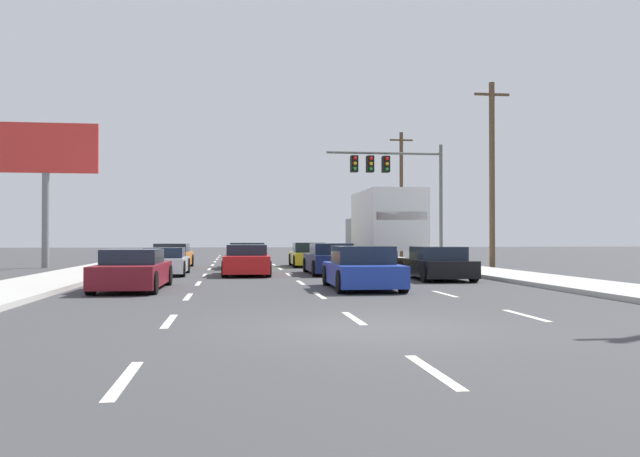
% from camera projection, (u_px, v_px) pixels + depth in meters
% --- Properties ---
extents(ground_plane, '(140.00, 140.00, 0.00)m').
position_uv_depth(ground_plane, '(275.00, 266.00, 35.98)').
color(ground_plane, '#3D3D3F').
extents(sidewalk_right, '(2.76, 80.00, 0.14)m').
position_uv_depth(sidewalk_right, '(454.00, 268.00, 32.10)').
color(sidewalk_right, '#B2AFA8').
rests_on(sidewalk_right, ground_plane).
extents(sidewalk_left, '(2.76, 80.00, 0.14)m').
position_uv_depth(sidewalk_left, '(98.00, 270.00, 29.94)').
color(sidewalk_left, '#B2AFA8').
rests_on(sidewalk_left, ground_plane).
extents(lane_markings, '(6.94, 57.00, 0.01)m').
position_uv_depth(lane_markings, '(284.00, 271.00, 29.83)').
color(lane_markings, silver).
rests_on(lane_markings, ground_plane).
extents(car_orange, '(1.98, 4.18, 1.22)m').
position_uv_depth(car_orange, '(172.00, 256.00, 33.50)').
color(car_orange, orange).
rests_on(car_orange, ground_plane).
extents(car_white, '(1.87, 4.11, 1.12)m').
position_uv_depth(car_white, '(165.00, 262.00, 26.99)').
color(car_white, white).
rests_on(car_white, ground_plane).
extents(car_maroon, '(1.90, 4.63, 1.18)m').
position_uv_depth(car_maroon, '(133.00, 271.00, 19.34)').
color(car_maroon, maroon).
rests_on(car_maroon, ground_plane).
extents(car_tan, '(2.06, 4.71, 1.27)m').
position_uv_depth(car_tan, '(247.00, 256.00, 33.29)').
color(car_tan, tan).
rests_on(car_tan, ground_plane).
extents(car_red, '(1.99, 4.30, 1.23)m').
position_uv_depth(car_red, '(247.00, 261.00, 26.85)').
color(car_red, red).
rests_on(car_red, ground_plane).
extents(car_yellow, '(1.91, 4.26, 1.26)m').
position_uv_depth(car_yellow, '(309.00, 256.00, 35.08)').
color(car_yellow, yellow).
rests_on(car_yellow, ground_plane).
extents(car_navy, '(1.87, 4.51, 1.29)m').
position_uv_depth(car_navy, '(330.00, 260.00, 27.50)').
color(car_navy, '#141E4C').
rests_on(car_navy, ground_plane).
extents(car_blue, '(2.00, 4.16, 1.27)m').
position_uv_depth(car_blue, '(362.00, 269.00, 19.62)').
color(car_blue, '#1E389E').
rests_on(car_blue, ground_plane).
extents(box_truck, '(2.71, 7.70, 3.68)m').
position_uv_depth(box_truck, '(383.00, 226.00, 31.90)').
color(box_truck, white).
rests_on(box_truck, ground_plane).
extents(car_black, '(1.96, 4.41, 1.20)m').
position_uv_depth(car_black, '(436.00, 264.00, 24.13)').
color(car_black, black).
rests_on(car_black, ground_plane).
extents(traffic_signal_mast, '(6.91, 0.69, 7.01)m').
position_uv_depth(traffic_signal_mast, '(390.00, 173.00, 38.70)').
color(traffic_signal_mast, '#595B56').
rests_on(traffic_signal_mast, ground_plane).
extents(utility_pole_mid, '(1.80, 0.28, 9.28)m').
position_uv_depth(utility_pole_mid, '(492.00, 172.00, 33.09)').
color(utility_pole_mid, brown).
rests_on(utility_pole_mid, ground_plane).
extents(utility_pole_far, '(1.80, 0.28, 9.66)m').
position_uv_depth(utility_pole_far, '(401.00, 193.00, 51.17)').
color(utility_pole_far, brown).
rests_on(utility_pole_far, ground_plane).
extents(roadside_billboard, '(5.12, 0.36, 7.31)m').
position_uv_depth(roadside_billboard, '(46.00, 162.00, 33.42)').
color(roadside_billboard, slate).
rests_on(roadside_billboard, ground_plane).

